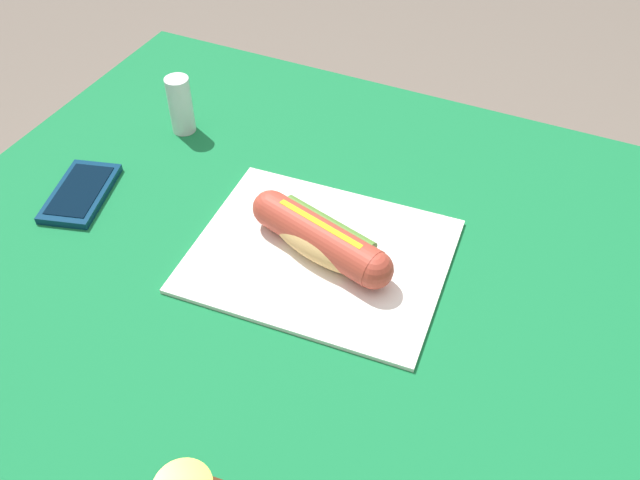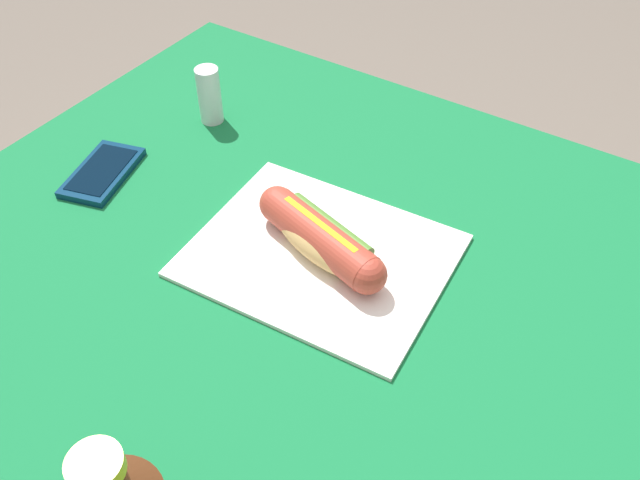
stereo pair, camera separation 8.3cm
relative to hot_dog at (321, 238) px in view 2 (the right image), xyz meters
name	(u,v)px [view 2 (the right image)]	position (x,y,z in m)	size (l,w,h in m)	color
dining_table	(325,362)	(0.04, -0.06, -0.16)	(1.13, 0.94, 0.73)	brown
paper_wrapper	(320,255)	(0.00, 0.00, -0.03)	(0.31, 0.25, 0.01)	white
hot_dog	(321,238)	(0.00, 0.00, 0.00)	(0.21, 0.10, 0.05)	tan
cell_phone	(102,172)	(-0.35, -0.03, -0.03)	(0.10, 0.14, 0.01)	#0A2D4C
salt_shaker	(209,95)	(-0.31, 0.16, 0.01)	(0.04, 0.04, 0.09)	silver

